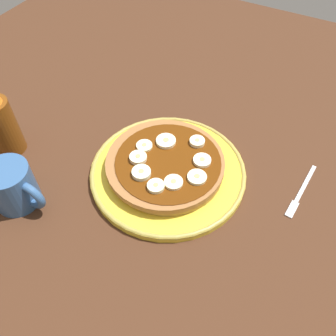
{
  "coord_description": "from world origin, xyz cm",
  "views": [
    {
      "loc": [
        19.17,
        -35.61,
        50.11
      ],
      "look_at": [
        0.0,
        0.0,
        1.76
      ],
      "focal_mm": 38.13,
      "sensor_mm": 36.0,
      "label": 1
    }
  ],
  "objects_px": {
    "banana_slice_4": "(141,173)",
    "banana_slice_0": "(144,146)",
    "pancake_stack": "(167,165)",
    "banana_slice_5": "(166,141)",
    "banana_slice_3": "(174,182)",
    "banana_slice_8": "(156,186)",
    "fork": "(300,193)",
    "banana_slice_1": "(197,142)",
    "plate": "(168,171)",
    "coffee_mug": "(13,186)",
    "banana_slice_6": "(138,158)",
    "banana_slice_7": "(202,161)",
    "banana_slice_2": "(197,177)",
    "syrup_bottle": "(1,123)"
  },
  "relations": [
    {
      "from": "banana_slice_4",
      "to": "banana_slice_0",
      "type": "bearing_deg",
      "value": 116.34
    },
    {
      "from": "pancake_stack",
      "to": "banana_slice_5",
      "type": "distance_m",
      "value": 0.05
    },
    {
      "from": "banana_slice_3",
      "to": "banana_slice_8",
      "type": "relative_size",
      "value": 1.09
    },
    {
      "from": "banana_slice_5",
      "to": "fork",
      "type": "distance_m",
      "value": 0.25
    },
    {
      "from": "banana_slice_1",
      "to": "banana_slice_3",
      "type": "xyz_separation_m",
      "value": [
        0.01,
        -0.1,
        -0.0
      ]
    },
    {
      "from": "plate",
      "to": "pancake_stack",
      "type": "relative_size",
      "value": 1.31
    },
    {
      "from": "plate",
      "to": "coffee_mug",
      "type": "xyz_separation_m",
      "value": [
        -0.19,
        -0.17,
        0.03
      ]
    },
    {
      "from": "banana_slice_8",
      "to": "coffee_mug",
      "type": "height_order",
      "value": "coffee_mug"
    },
    {
      "from": "banana_slice_3",
      "to": "pancake_stack",
      "type": "bearing_deg",
      "value": 130.2
    },
    {
      "from": "banana_slice_3",
      "to": "banana_slice_0",
      "type": "bearing_deg",
      "value": 150.24
    },
    {
      "from": "banana_slice_1",
      "to": "banana_slice_6",
      "type": "bearing_deg",
      "value": -131.16
    },
    {
      "from": "banana_slice_1",
      "to": "fork",
      "type": "relative_size",
      "value": 0.21
    },
    {
      "from": "banana_slice_0",
      "to": "fork",
      "type": "xyz_separation_m",
      "value": [
        0.28,
        0.06,
        -0.04
      ]
    },
    {
      "from": "pancake_stack",
      "to": "fork",
      "type": "distance_m",
      "value": 0.24
    },
    {
      "from": "banana_slice_3",
      "to": "plate",
      "type": "bearing_deg",
      "value": 128.86
    },
    {
      "from": "banana_slice_1",
      "to": "banana_slice_7",
      "type": "xyz_separation_m",
      "value": [
        0.03,
        -0.04,
        -0.0
      ]
    },
    {
      "from": "banana_slice_2",
      "to": "banana_slice_3",
      "type": "bearing_deg",
      "value": -136.45
    },
    {
      "from": "banana_slice_6",
      "to": "syrup_bottle",
      "type": "xyz_separation_m",
      "value": [
        -0.25,
        -0.06,
        0.02
      ]
    },
    {
      "from": "banana_slice_1",
      "to": "syrup_bottle",
      "type": "xyz_separation_m",
      "value": [
        -0.32,
        -0.15,
        0.02
      ]
    },
    {
      "from": "plate",
      "to": "banana_slice_1",
      "type": "xyz_separation_m",
      "value": [
        0.03,
        0.06,
        0.03
      ]
    },
    {
      "from": "plate",
      "to": "fork",
      "type": "height_order",
      "value": "plate"
    },
    {
      "from": "banana_slice_4",
      "to": "syrup_bottle",
      "type": "relative_size",
      "value": 0.22
    },
    {
      "from": "banana_slice_8",
      "to": "coffee_mug",
      "type": "bearing_deg",
      "value": -151.57
    },
    {
      "from": "banana_slice_1",
      "to": "banana_slice_5",
      "type": "xyz_separation_m",
      "value": [
        -0.05,
        -0.03,
        -0.0
      ]
    },
    {
      "from": "banana_slice_6",
      "to": "pancake_stack",
      "type": "bearing_deg",
      "value": 24.4
    },
    {
      "from": "plate",
      "to": "banana_slice_2",
      "type": "height_order",
      "value": "banana_slice_2"
    },
    {
      "from": "banana_slice_3",
      "to": "syrup_bottle",
      "type": "relative_size",
      "value": 0.22
    },
    {
      "from": "banana_slice_0",
      "to": "fork",
      "type": "distance_m",
      "value": 0.28
    },
    {
      "from": "banana_slice_0",
      "to": "fork",
      "type": "bearing_deg",
      "value": 12.32
    },
    {
      "from": "banana_slice_6",
      "to": "banana_slice_8",
      "type": "relative_size",
      "value": 1.05
    },
    {
      "from": "banana_slice_5",
      "to": "coffee_mug",
      "type": "relative_size",
      "value": 0.34
    },
    {
      "from": "banana_slice_2",
      "to": "banana_slice_8",
      "type": "distance_m",
      "value": 0.07
    },
    {
      "from": "banana_slice_1",
      "to": "banana_slice_2",
      "type": "height_order",
      "value": "banana_slice_1"
    },
    {
      "from": "banana_slice_5",
      "to": "coffee_mug",
      "type": "xyz_separation_m",
      "value": [
        -0.17,
        -0.21,
        0.0
      ]
    },
    {
      "from": "banana_slice_6",
      "to": "plate",
      "type": "bearing_deg",
      "value": 23.79
    },
    {
      "from": "banana_slice_0",
      "to": "banana_slice_5",
      "type": "height_order",
      "value": "banana_slice_5"
    },
    {
      "from": "syrup_bottle",
      "to": "plate",
      "type": "bearing_deg",
      "value": 16.06
    },
    {
      "from": "fork",
      "to": "coffee_mug",
      "type": "bearing_deg",
      "value": -150.06
    },
    {
      "from": "banana_slice_4",
      "to": "coffee_mug",
      "type": "xyz_separation_m",
      "value": [
        -0.17,
        -0.12,
        -0.0
      ]
    },
    {
      "from": "plate",
      "to": "coffee_mug",
      "type": "distance_m",
      "value": 0.26
    },
    {
      "from": "banana_slice_2",
      "to": "banana_slice_5",
      "type": "relative_size",
      "value": 0.91
    },
    {
      "from": "syrup_bottle",
      "to": "banana_slice_0",
      "type": "bearing_deg",
      "value": 21.41
    },
    {
      "from": "banana_slice_7",
      "to": "plate",
      "type": "bearing_deg",
      "value": -153.14
    },
    {
      "from": "plate",
      "to": "banana_slice_7",
      "type": "relative_size",
      "value": 8.88
    },
    {
      "from": "coffee_mug",
      "to": "banana_slice_0",
      "type": "bearing_deg",
      "value": 51.96
    },
    {
      "from": "syrup_bottle",
      "to": "banana_slice_8",
      "type": "bearing_deg",
      "value": 4.76
    },
    {
      "from": "banana_slice_1",
      "to": "coffee_mug",
      "type": "distance_m",
      "value": 0.32
    },
    {
      "from": "banana_slice_7",
      "to": "fork",
      "type": "relative_size",
      "value": 0.24
    },
    {
      "from": "banana_slice_5",
      "to": "syrup_bottle",
      "type": "bearing_deg",
      "value": -155.59
    },
    {
      "from": "pancake_stack",
      "to": "syrup_bottle",
      "type": "bearing_deg",
      "value": -163.88
    }
  ]
}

